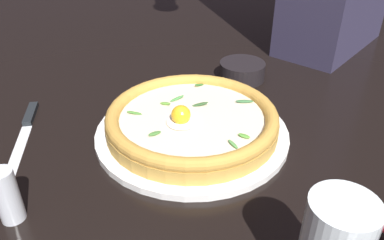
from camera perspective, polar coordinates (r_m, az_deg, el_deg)
ground_plane at (r=0.68m, az=0.31°, el=-4.51°), size 2.40×2.40×0.03m
pizza_plate at (r=0.69m, az=0.00°, el=-1.84°), size 0.34×0.34×0.01m
pizza at (r=0.67m, az=-0.02°, el=0.08°), size 0.30×0.30×0.06m
side_bowl at (r=0.89m, az=7.40°, el=7.22°), size 0.10×0.10×0.04m
table_knife at (r=0.77m, az=-23.19°, el=-0.69°), size 0.19×0.14×0.01m
pepper_shaker at (r=0.56m, az=-25.63°, el=-10.06°), size 0.03×0.03×0.08m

